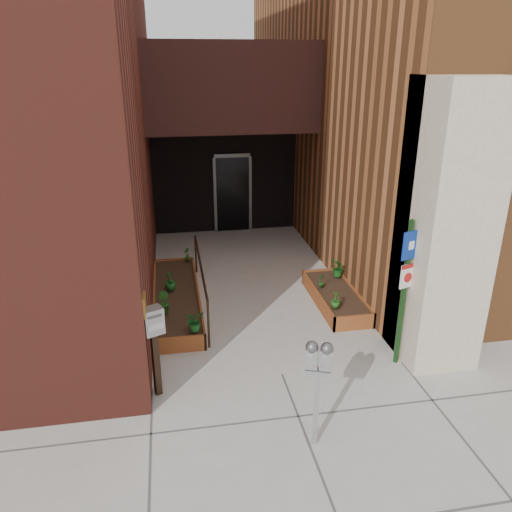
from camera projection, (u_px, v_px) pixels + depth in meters
ground at (282, 375)px, 7.80m from camera, size 80.00×80.00×0.00m
architecture at (216, 43)px, 12.26m from camera, size 20.00×14.60×10.00m
planter_left at (177, 299)px, 9.97m from camera, size 0.90×3.60×0.30m
planter_right at (335, 298)px, 10.03m from camera, size 0.80×2.20×0.30m
handrail at (201, 270)px, 9.78m from camera, size 0.04×3.34×0.90m
parking_meter at (318, 367)px, 5.99m from camera, size 0.35×0.23×1.49m
sign_post at (406, 279)px, 7.57m from camera, size 0.32×0.13×2.43m
payment_dropbox at (154, 333)px, 6.99m from camera, size 0.34×0.30×1.41m
shrub_left_a at (195, 321)px, 8.42m from camera, size 0.44×0.44×0.35m
shrub_left_b at (164, 302)px, 9.02m from camera, size 0.31×0.31×0.40m
shrub_left_c at (170, 281)px, 9.92m from camera, size 0.31×0.31×0.39m
shrub_left_d at (187, 254)px, 11.37m from camera, size 0.20×0.20×0.32m
shrub_right_a at (336, 300)px, 9.22m from camera, size 0.18×0.18×0.31m
shrub_right_b at (321, 280)px, 10.05m from camera, size 0.16×0.16×0.29m
shrub_right_c at (338, 268)px, 10.53m from camera, size 0.47×0.47×0.37m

